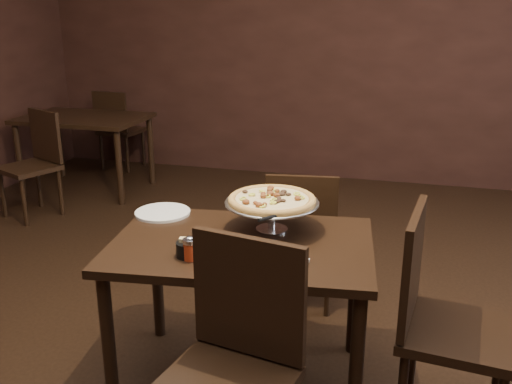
# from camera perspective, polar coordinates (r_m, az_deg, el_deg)

# --- Properties ---
(room) EXTENTS (6.04, 7.04, 2.84)m
(room) POSITION_cam_1_polar(r_m,az_deg,el_deg) (2.19, -1.21, 11.45)
(room) COLOR black
(room) RESTS_ON ground
(dining_table) EXTENTS (1.19, 0.86, 0.69)m
(dining_table) POSITION_cam_1_polar(r_m,az_deg,el_deg) (2.49, -1.42, -6.92)
(dining_table) COLOR black
(dining_table) RESTS_ON ground
(background_table) EXTENTS (1.11, 0.74, 0.69)m
(background_table) POSITION_cam_1_polar(r_m,az_deg,el_deg) (5.49, -16.79, 6.31)
(background_table) COLOR black
(background_table) RESTS_ON ground
(pizza_stand) EXTENTS (0.42, 0.42, 0.17)m
(pizza_stand) POSITION_cam_1_polar(r_m,az_deg,el_deg) (2.52, 1.60, -0.83)
(pizza_stand) COLOR silver
(pizza_stand) RESTS_ON dining_table
(parmesan_shaker) EXTENTS (0.06, 0.06, 0.10)m
(parmesan_shaker) POSITION_cam_1_polar(r_m,az_deg,el_deg) (2.35, -5.70, -4.87)
(parmesan_shaker) COLOR beige
(parmesan_shaker) RESTS_ON dining_table
(pepper_flake_shaker) EXTENTS (0.06, 0.06, 0.10)m
(pepper_flake_shaker) POSITION_cam_1_polar(r_m,az_deg,el_deg) (2.28, -6.61, -5.65)
(pepper_flake_shaker) COLOR #9A200E
(pepper_flake_shaker) RESTS_ON dining_table
(packet_caddy) EXTENTS (0.10, 0.10, 0.08)m
(packet_caddy) POSITION_cam_1_polar(r_m,az_deg,el_deg) (2.32, -6.79, -5.63)
(packet_caddy) COLOR black
(packet_caddy) RESTS_ON dining_table
(napkin_stack) EXTENTS (0.16, 0.16, 0.02)m
(napkin_stack) POSITION_cam_1_polar(r_m,az_deg,el_deg) (2.23, 3.14, -7.24)
(napkin_stack) COLOR white
(napkin_stack) RESTS_ON dining_table
(plate_left) EXTENTS (0.27, 0.27, 0.01)m
(plate_left) POSITION_cam_1_polar(r_m,az_deg,el_deg) (2.80, -9.32, -2.04)
(plate_left) COLOR white
(plate_left) RESTS_ON dining_table
(plate_near) EXTENTS (0.23, 0.23, 0.01)m
(plate_near) POSITION_cam_1_polar(r_m,az_deg,el_deg) (2.23, -1.19, -7.30)
(plate_near) COLOR white
(plate_near) RESTS_ON dining_table
(serving_spatula) EXTENTS (0.13, 0.13, 0.02)m
(serving_spatula) POSITION_cam_1_polar(r_m,az_deg,el_deg) (2.33, 1.25, -2.66)
(serving_spatula) COLOR silver
(serving_spatula) RESTS_ON pizza_stand
(chair_far) EXTENTS (0.43, 0.43, 0.82)m
(chair_far) POSITION_cam_1_polar(r_m,az_deg,el_deg) (3.19, 4.59, -4.24)
(chair_far) COLOR black
(chair_far) RESTS_ON ground
(chair_near) EXTENTS (0.50, 0.50, 0.92)m
(chair_near) POSITION_cam_1_polar(r_m,az_deg,el_deg) (2.03, -2.34, -16.58)
(chair_near) COLOR black
(chair_near) RESTS_ON ground
(chair_side) EXTENTS (0.48, 0.48, 0.92)m
(chair_side) POSITION_cam_1_polar(r_m,az_deg,el_deg) (2.39, 17.92, -11.68)
(chair_side) COLOR black
(chair_side) RESTS_ON ground
(bg_chair_far) EXTENTS (0.42, 0.42, 0.83)m
(bg_chair_far) POSITION_cam_1_polar(r_m,az_deg,el_deg) (6.15, -13.69, 6.35)
(bg_chair_far) COLOR black
(bg_chair_far) RESTS_ON ground
(bg_chair_near) EXTENTS (0.53, 0.53, 0.86)m
(bg_chair_near) POSITION_cam_1_polar(r_m,az_deg,el_deg) (4.97, -21.20, 3.05)
(bg_chair_near) COLOR black
(bg_chair_near) RESTS_ON ground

